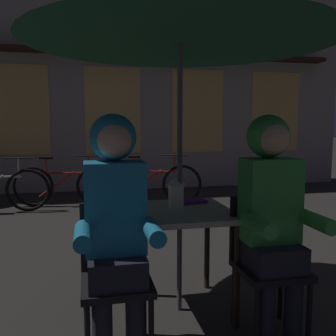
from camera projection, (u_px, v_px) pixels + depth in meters
ground_plane at (179, 309)px, 2.73m from camera, size 60.00×60.00×0.00m
cafe_table at (179, 224)px, 2.65m from camera, size 0.72×0.72×0.74m
patio_umbrella at (180, 15)px, 2.49m from camera, size 2.10×2.10×2.31m
lantern at (176, 193)px, 2.64m from camera, size 0.11×0.11×0.23m
chair_left at (116, 269)px, 2.21m from camera, size 0.40×0.40×0.87m
chair_right at (266, 257)px, 2.42m from camera, size 0.40×0.40×0.87m
person_left_hooded at (115, 212)px, 2.11m from camera, size 0.45×0.56×1.40m
person_right_hooded at (272, 204)px, 2.32m from camera, size 0.45×0.56×1.40m
shopfront_building at (111, 37)px, 7.58m from camera, size 10.00×0.93×6.20m
bicycle_third at (65, 185)px, 6.12m from camera, size 1.67×0.29×0.84m
bicycle_fourth at (151, 183)px, 6.30m from camera, size 1.65×0.40×0.84m
book at (192, 201)px, 2.88m from camera, size 0.22×0.18×0.02m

